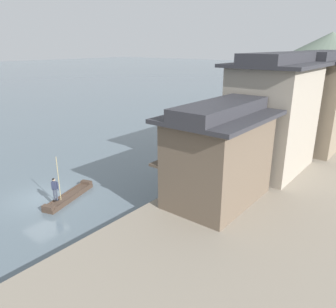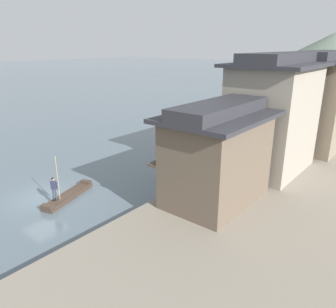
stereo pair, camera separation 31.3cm
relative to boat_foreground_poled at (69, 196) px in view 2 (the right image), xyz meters
name	(u,v)px [view 2 (the right image)]	position (x,y,z in m)	size (l,w,h in m)	color
ground_plane	(42,198)	(-1.53, -1.19, -0.16)	(400.00, 400.00, 0.00)	slate
boat_foreground_poled	(69,196)	(0.00, 0.00, 0.00)	(2.25, 4.60, 0.49)	#423328
boatman_person	(54,186)	(0.42, -1.24, 1.33)	(0.50, 0.40, 3.04)	black
boat_moored_nearest	(298,121)	(4.52, 33.99, 0.01)	(0.85, 3.90, 0.51)	#423328
boat_moored_second	(238,135)	(1.56, 22.02, 0.02)	(4.16, 4.41, 0.56)	#232326
boat_moored_third	(194,174)	(4.55, 8.73, 0.11)	(1.13, 4.14, 0.75)	#232326
boat_moored_far	(232,151)	(4.00, 16.09, 0.08)	(1.11, 4.79, 0.70)	brown
boat_midriver_drifting	(249,118)	(-1.57, 31.39, -0.01)	(3.50, 3.63, 0.45)	#33281E
boat_midriver_upstream	(187,129)	(-4.43, 20.11, 0.08)	(4.94, 1.45, 0.72)	#232326
house_waterfront_nearest	(217,154)	(8.93, 4.79, 3.76)	(5.35, 7.37, 6.14)	brown
house_waterfront_second	(273,115)	(9.24, 12.13, 5.05)	(5.99, 7.96, 8.74)	gray
house_waterfront_tall	(309,103)	(9.71, 19.28, 5.06)	(6.93, 6.25, 8.74)	#7F705B
house_waterfront_narrow	(322,93)	(8.93, 26.42, 5.06)	(5.37, 6.76, 8.74)	brown
hill_far_west	(333,55)	(-8.61, 103.60, 6.85)	(53.86, 53.86, 14.02)	#5B6B5B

